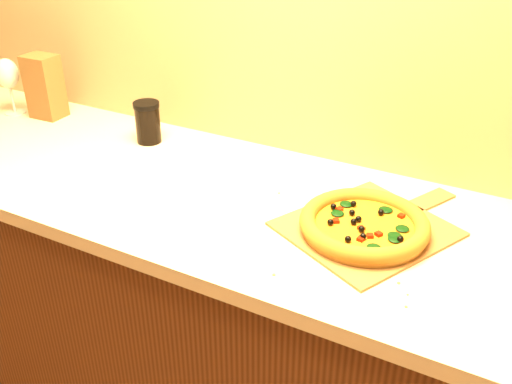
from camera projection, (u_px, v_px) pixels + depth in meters
name	position (u px, v px, depth m)	size (l,w,h in m)	color
cabinet	(257.00, 338.00, 1.70)	(2.80, 0.65, 0.86)	#43200E
countertop	(257.00, 209.00, 1.48)	(2.84, 0.68, 0.04)	beige
pizza_peel	(370.00, 227.00, 1.36)	(0.45, 0.52, 0.01)	brown
pizza	(364.00, 225.00, 1.33)	(0.30, 0.30, 0.04)	#B3732C
wine_glass	(7.00, 75.00, 1.96)	(0.08, 0.08, 0.20)	silver
paper_bag	(45.00, 87.00, 1.95)	(0.11, 0.09, 0.22)	brown
dark_jar	(148.00, 122.00, 1.78)	(0.08, 0.08, 0.13)	black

